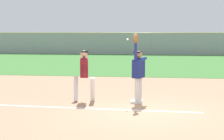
{
  "coord_description": "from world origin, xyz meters",
  "views": [
    {
      "loc": [
        0.24,
        -9.6,
        2.34
      ],
      "look_at": [
        -1.13,
        1.51,
        1.05
      ],
      "focal_mm": 53.65,
      "sensor_mm": 36.0,
      "label": 1
    }
  ],
  "objects_px": {
    "parked_car_black": "(110,46)",
    "parked_car_white": "(214,47)",
    "fielder": "(138,70)",
    "runner": "(84,72)",
    "baseball": "(128,39)",
    "first_base": "(137,102)",
    "parked_car_tan": "(163,47)"
  },
  "relations": [
    {
      "from": "parked_car_black",
      "to": "parked_car_white",
      "type": "height_order",
      "value": "same"
    },
    {
      "from": "fielder",
      "to": "parked_car_black",
      "type": "relative_size",
      "value": 0.5
    },
    {
      "from": "fielder",
      "to": "runner",
      "type": "relative_size",
      "value": 1.33
    },
    {
      "from": "runner",
      "to": "baseball",
      "type": "xyz_separation_m",
      "value": [
        1.45,
        -0.01,
        1.09
      ]
    },
    {
      "from": "parked_car_black",
      "to": "parked_car_white",
      "type": "xyz_separation_m",
      "value": [
        11.28,
        -0.46,
        0.0
      ]
    },
    {
      "from": "parked_car_white",
      "to": "baseball",
      "type": "bearing_deg",
      "value": -100.33
    },
    {
      "from": "parked_car_white",
      "to": "fielder",
      "type": "bearing_deg",
      "value": -99.54
    },
    {
      "from": "runner",
      "to": "parked_car_black",
      "type": "bearing_deg",
      "value": 83.74
    },
    {
      "from": "first_base",
      "to": "fielder",
      "type": "relative_size",
      "value": 0.17
    },
    {
      "from": "first_base",
      "to": "fielder",
      "type": "bearing_deg",
      "value": -67.02
    },
    {
      "from": "baseball",
      "to": "parked_car_black",
      "type": "bearing_deg",
      "value": 98.49
    },
    {
      "from": "runner",
      "to": "parked_car_black",
      "type": "relative_size",
      "value": 0.37
    },
    {
      "from": "fielder",
      "to": "baseball",
      "type": "bearing_deg",
      "value": 6.64
    },
    {
      "from": "parked_car_black",
      "to": "parked_car_tan",
      "type": "bearing_deg",
      "value": -11.6
    },
    {
      "from": "parked_car_black",
      "to": "parked_car_white",
      "type": "relative_size",
      "value": 1.01
    },
    {
      "from": "runner",
      "to": "parked_car_tan",
      "type": "xyz_separation_m",
      "value": [
        3.31,
        26.05,
        -0.32
      ]
    },
    {
      "from": "first_base",
      "to": "parked_car_black",
      "type": "bearing_deg",
      "value": 99.14
    },
    {
      "from": "parked_car_black",
      "to": "parked_car_white",
      "type": "distance_m",
      "value": 11.28
    },
    {
      "from": "parked_car_tan",
      "to": "parked_car_white",
      "type": "distance_m",
      "value": 5.45
    },
    {
      "from": "fielder",
      "to": "parked_car_white",
      "type": "xyz_separation_m",
      "value": [
        6.95,
        26.22,
        -0.45
      ]
    },
    {
      "from": "first_base",
      "to": "parked_car_white",
      "type": "xyz_separation_m",
      "value": [
        7.0,
        26.1,
        0.63
      ]
    },
    {
      "from": "fielder",
      "to": "parked_car_tan",
      "type": "distance_m",
      "value": 26.22
    },
    {
      "from": "parked_car_black",
      "to": "parked_car_tan",
      "type": "height_order",
      "value": "same"
    },
    {
      "from": "first_base",
      "to": "parked_car_white",
      "type": "height_order",
      "value": "parked_car_white"
    },
    {
      "from": "baseball",
      "to": "parked_car_white",
      "type": "bearing_deg",
      "value": 74.36
    },
    {
      "from": "baseball",
      "to": "parked_car_white",
      "type": "xyz_separation_m",
      "value": [
        7.31,
        26.11,
        -1.41
      ]
    },
    {
      "from": "fielder",
      "to": "parked_car_white",
      "type": "distance_m",
      "value": 27.13
    },
    {
      "from": "fielder",
      "to": "parked_car_white",
      "type": "height_order",
      "value": "fielder"
    },
    {
      "from": "fielder",
      "to": "runner",
      "type": "bearing_deg",
      "value": 19.96
    },
    {
      "from": "parked_car_tan",
      "to": "parked_car_white",
      "type": "relative_size",
      "value": 0.99
    },
    {
      "from": "first_base",
      "to": "baseball",
      "type": "relative_size",
      "value": 5.14
    },
    {
      "from": "runner",
      "to": "parked_car_white",
      "type": "distance_m",
      "value": 27.53
    }
  ]
}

